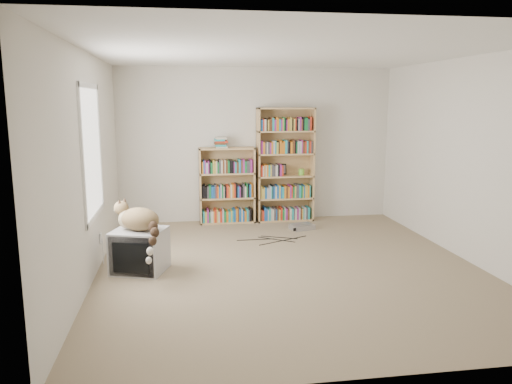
{
  "coord_description": "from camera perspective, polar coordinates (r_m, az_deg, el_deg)",
  "views": [
    {
      "loc": [
        -1.26,
        -5.62,
        1.96
      ],
      "look_at": [
        -0.24,
        1.0,
        0.74
      ],
      "focal_mm": 35.0,
      "sensor_mm": 36.0,
      "label": 1
    }
  ],
  "objects": [
    {
      "name": "bookcase_tall",
      "position": [
        8.23,
        3.34,
        2.79
      ],
      "size": [
        0.93,
        0.3,
        1.86
      ],
      "color": "tan",
      "rests_on": "floor"
    },
    {
      "name": "book_stack",
      "position": [
        8.01,
        -4.08,
        5.67
      ],
      "size": [
        0.2,
        0.26,
        0.17
      ],
      "primitive_type": "cube",
      "color": "red",
      "rests_on": "bookcase_short"
    },
    {
      "name": "cat",
      "position": [
        5.82,
        -13.03,
        -3.5
      ],
      "size": [
        0.62,
        0.76,
        0.58
      ],
      "rotation": [
        0.0,
        0.0,
        -0.52
      ],
      "color": "#3B2918",
      "rests_on": "crt_tv"
    },
    {
      "name": "bookcase_short",
      "position": [
        8.14,
        -3.34,
        0.39
      ],
      "size": [
        0.89,
        0.3,
        1.23
      ],
      "color": "tan",
      "rests_on": "floor"
    },
    {
      "name": "floor",
      "position": [
        6.08,
        3.74,
        -8.49
      ],
      "size": [
        4.5,
        5.0,
        0.01
      ],
      "primitive_type": "cube",
      "color": "#9C8B69",
      "rests_on": "ground"
    },
    {
      "name": "window",
      "position": [
        5.93,
        -18.24,
        4.39
      ],
      "size": [
        0.02,
        1.22,
        1.52
      ],
      "primitive_type": "cube",
      "color": "white",
      "rests_on": "wall_left"
    },
    {
      "name": "framed_print",
      "position": [
        8.31,
        3.02,
        2.62
      ],
      "size": [
        0.13,
        0.05,
        0.18
      ],
      "primitive_type": "cube",
      "rotation": [
        -0.17,
        0.0,
        0.0
      ],
      "color": "black",
      "rests_on": "bookcase_tall"
    },
    {
      "name": "wall_outlet",
      "position": [
        6.37,
        -17.32,
        -5.08
      ],
      "size": [
        0.01,
        0.08,
        0.13
      ],
      "primitive_type": "cube",
      "color": "silver",
      "rests_on": "wall_left"
    },
    {
      "name": "floor_cables",
      "position": [
        7.4,
        1.9,
        -5.01
      ],
      "size": [
        1.2,
        0.7,
        0.01
      ],
      "primitive_type": null,
      "color": "black",
      "rests_on": "floor"
    },
    {
      "name": "green_mug",
      "position": [
        8.28,
        5.19,
        2.32
      ],
      "size": [
        0.09,
        0.09,
        0.1
      ],
      "primitive_type": "cylinder",
      "color": "#71C538",
      "rests_on": "bookcase_tall"
    },
    {
      "name": "ceiling",
      "position": [
        5.78,
        4.04,
        15.66
      ],
      "size": [
        4.5,
        5.0,
        0.02
      ],
      "primitive_type": "cube",
      "color": "white",
      "rests_on": "wall_back"
    },
    {
      "name": "dvd_player",
      "position": [
        7.8,
        5.29,
        -3.97
      ],
      "size": [
        0.4,
        0.34,
        0.08
      ],
      "primitive_type": "cube",
      "rotation": [
        0.0,
        0.0,
        0.31
      ],
      "color": "#AAA9AE",
      "rests_on": "floor"
    },
    {
      "name": "crt_tv",
      "position": [
        6.0,
        -13.12,
        -6.53
      ],
      "size": [
        0.71,
        0.67,
        0.5
      ],
      "rotation": [
        0.0,
        0.0,
        -0.31
      ],
      "color": "#ADAEB0",
      "rests_on": "floor"
    },
    {
      "name": "wall_right",
      "position": [
        6.66,
        23.16,
        3.38
      ],
      "size": [
        0.02,
        5.0,
        2.5
      ],
      "primitive_type": "cube",
      "color": "silver",
      "rests_on": "floor"
    },
    {
      "name": "wall_front",
      "position": [
        3.44,
        13.0,
        -1.87
      ],
      "size": [
        4.5,
        0.02,
        2.5
      ],
      "primitive_type": "cube",
      "color": "silver",
      "rests_on": "floor"
    },
    {
      "name": "wall_back",
      "position": [
        8.25,
        0.08,
        5.39
      ],
      "size": [
        4.5,
        0.02,
        2.5
      ],
      "primitive_type": "cube",
      "color": "silver",
      "rests_on": "floor"
    },
    {
      "name": "wall_left",
      "position": [
        5.75,
        -18.59,
        2.69
      ],
      "size": [
        0.02,
        5.0,
        2.5
      ],
      "primitive_type": "cube",
      "color": "silver",
      "rests_on": "floor"
    }
  ]
}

